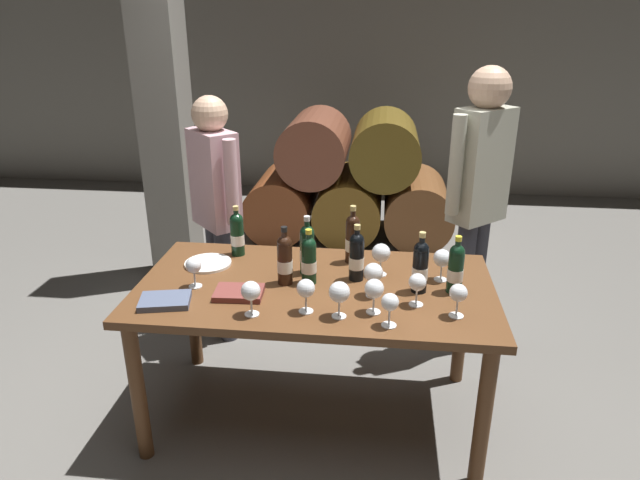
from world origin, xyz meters
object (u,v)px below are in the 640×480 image
Objects in this scene: wine_glass_4 at (458,294)px; tasting_notebook at (239,293)px; wine_bottle_3 at (307,249)px; wine_glass_9 at (442,259)px; dining_table at (315,301)px; serving_plate at (208,263)px; wine_bottle_7 at (456,268)px; wine_bottle_5 at (237,234)px; wine_glass_2 at (381,253)px; wine_bottle_6 at (357,256)px; wine_bottle_0 at (352,238)px; wine_glass_0 at (251,292)px; sommelier_presenting at (479,188)px; wine_glass_6 at (390,303)px; wine_glass_3 at (417,283)px; wine_glass_1 at (373,273)px; wine_glass_7 at (306,289)px; wine_glass_8 at (194,267)px; wine_bottle_1 at (420,266)px; wine_glass_5 at (374,290)px; wine_glass_10 at (339,293)px; leather_ledger at (165,301)px; wine_bottle_4 at (285,259)px; wine_bottle_2 at (309,260)px.

tasting_notebook is at bearing 175.26° from wine_glass_4.
wine_bottle_3 reaches higher than wine_glass_9.
serving_plate reaches higher than dining_table.
wine_bottle_7 is 1.25m from serving_plate.
wine_bottle_5 is 0.98× the size of wine_bottle_7.
wine_glass_2 is 0.75× the size of tasting_notebook.
wine_bottle_6 reaches higher than wine_glass_9.
wine_glass_4 is (0.48, -0.52, -0.02)m from wine_bottle_0.
sommelier_presenting reaches higher than wine_glass_0.
wine_bottle_6 is at bearing -6.34° from serving_plate.
wine_glass_0 is 0.59m from wine_glass_6.
wine_glass_0 reaches higher than serving_plate.
wine_glass_0 is 0.72× the size of tasting_notebook.
sommelier_presenting is (1.42, 0.58, 0.28)m from serving_plate.
wine_glass_3 reaches higher than tasting_notebook.
wine_bottle_0 is 1.89× the size of wine_glass_1.
wine_glass_7 is 1.04× the size of wine_glass_8.
wine_glass_9 is (1.06, -0.20, -0.01)m from wine_bottle_5.
wine_bottle_1 is 1.04× the size of wine_bottle_6.
wine_bottle_0 is at bearing 36.68° from wine_bottle_3.
wine_glass_10 is (-0.15, -0.05, 0.00)m from wine_glass_5.
wine_bottle_1 reaches higher than wine_glass_3.
wine_glass_9 is at bearing 96.05° from wine_glass_4.
wine_glass_0 is 0.53m from wine_glass_5.
wine_bottle_6 is at bearing 9.88° from leather_ledger.
wine_glass_1 is (0.51, 0.24, 0.00)m from wine_glass_0.
wine_glass_3 is 1.13m from leather_ledger.
wine_bottle_4 is at bearing 178.13° from dining_table.
wine_glass_8 is at bearing -167.74° from wine_bottle_4.
wine_glass_5 reaches higher than wine_glass_4.
wine_bottle_0 reaches higher than wine_glass_3.
wine_bottle_0 is at bearing 54.67° from wine_bottle_2.
wine_bottle_6 is 0.59m from wine_glass_0.
wine_bottle_1 is at bearing 6.49° from tasting_notebook.
wine_bottle_4 is at bearing -173.52° from wine_bottle_2.
wine_bottle_7 is at bearing 22.32° from wine_glass_7.
wine_bottle_1 is 1.02× the size of wine_bottle_4.
wine_glass_3 is 1.04m from wine_glass_8.
wine_bottle_5 is 1.67× the size of wine_glass_10.
wine_glass_4 is at bearing -18.18° from serving_plate.
leather_ledger is (-0.93, -0.02, -0.10)m from wine_glass_5.
wine_glass_1 is (0.42, -0.09, -0.01)m from wine_bottle_4.
wine_glass_4 is at bearing -35.08° from wine_bottle_6.
wine_bottle_2 is 0.58m from serving_plate.
serving_plate is at bearing 172.49° from wine_bottle_7.
wine_glass_0 is at bearing -70.91° from wine_bottle_5.
wine_bottle_7 is 1.76× the size of wine_glass_5.
wine_bottle_6 is at bearing 117.28° from wine_glass_1.
wine_glass_2 is at bearing 174.77° from wine_glass_9.
wine_glass_7 reaches higher than serving_plate.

